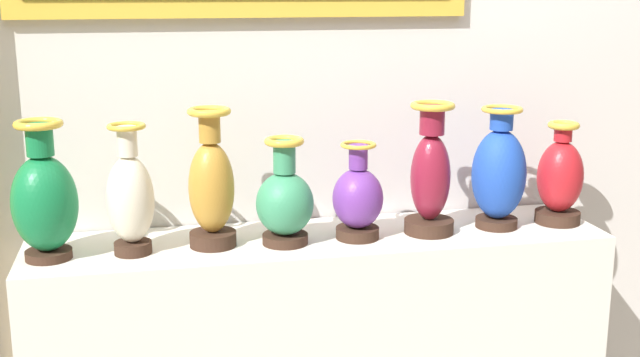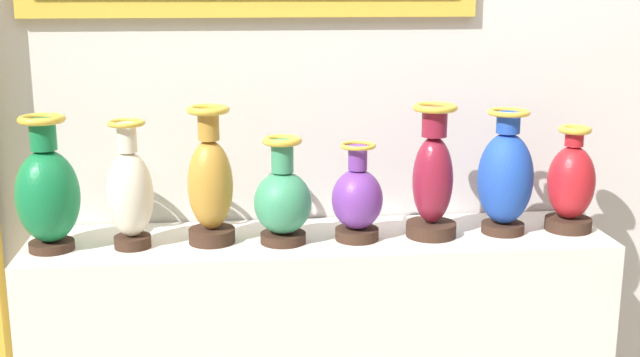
{
  "view_description": "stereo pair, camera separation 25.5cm",
  "coord_description": "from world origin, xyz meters",
  "px_view_note": "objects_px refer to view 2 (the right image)",
  "views": [
    {
      "loc": [
        -0.52,
        -2.43,
        1.78
      ],
      "look_at": [
        0.0,
        0.0,
        1.18
      ],
      "focal_mm": 45.75,
      "sensor_mm": 36.0,
      "label": 1
    },
    {
      "loc": [
        -0.27,
        -2.47,
        1.78
      ],
      "look_at": [
        0.0,
        0.0,
        1.18
      ],
      "focal_mm": 45.75,
      "sensor_mm": 36.0,
      "label": 2
    }
  ],
  "objects_px": {
    "vase_jade": "(283,200)",
    "vase_ivory": "(130,193)",
    "vase_ochre": "(210,184)",
    "vase_sapphire": "(505,178)",
    "vase_burgundy": "(433,179)",
    "vase_violet": "(357,200)",
    "vase_emerald": "(48,193)",
    "vase_crimson": "(571,185)"
  },
  "relations": [
    {
      "from": "vase_violet",
      "to": "vase_crimson",
      "type": "relative_size",
      "value": 0.89
    },
    {
      "from": "vase_ivory",
      "to": "vase_sapphire",
      "type": "relative_size",
      "value": 0.98
    },
    {
      "from": "vase_crimson",
      "to": "vase_sapphire",
      "type": "bearing_deg",
      "value": -179.05
    },
    {
      "from": "vase_emerald",
      "to": "vase_ochre",
      "type": "xyz_separation_m",
      "value": [
        0.48,
        0.02,
        0.01
      ]
    },
    {
      "from": "vase_burgundy",
      "to": "vase_emerald",
      "type": "bearing_deg",
      "value": -179.51
    },
    {
      "from": "vase_crimson",
      "to": "vase_jade",
      "type": "bearing_deg",
      "value": -178.15
    },
    {
      "from": "vase_jade",
      "to": "vase_ivory",
      "type": "bearing_deg",
      "value": 179.69
    },
    {
      "from": "vase_burgundy",
      "to": "vase_jade",
      "type": "bearing_deg",
      "value": -178.31
    },
    {
      "from": "vase_emerald",
      "to": "vase_crimson",
      "type": "distance_m",
      "value": 1.64
    },
    {
      "from": "vase_ivory",
      "to": "vase_violet",
      "type": "height_order",
      "value": "vase_ivory"
    },
    {
      "from": "vase_ivory",
      "to": "vase_jade",
      "type": "bearing_deg",
      "value": -0.31
    },
    {
      "from": "vase_burgundy",
      "to": "vase_crimson",
      "type": "bearing_deg",
      "value": 2.02
    },
    {
      "from": "vase_ochre",
      "to": "vase_violet",
      "type": "bearing_deg",
      "value": -2.35
    },
    {
      "from": "vase_ivory",
      "to": "vase_jade",
      "type": "height_order",
      "value": "vase_ivory"
    },
    {
      "from": "vase_jade",
      "to": "vase_burgundy",
      "type": "bearing_deg",
      "value": 1.69
    },
    {
      "from": "vase_jade",
      "to": "vase_sapphire",
      "type": "xyz_separation_m",
      "value": [
        0.72,
        0.03,
        0.05
      ]
    },
    {
      "from": "vase_ochre",
      "to": "vase_jade",
      "type": "distance_m",
      "value": 0.23
    },
    {
      "from": "vase_ochre",
      "to": "vase_burgundy",
      "type": "bearing_deg",
      "value": -0.87
    },
    {
      "from": "vase_emerald",
      "to": "vase_violet",
      "type": "bearing_deg",
      "value": 0.11
    },
    {
      "from": "vase_ochre",
      "to": "vase_jade",
      "type": "bearing_deg",
      "value": -6.34
    },
    {
      "from": "vase_ivory",
      "to": "vase_ochre",
      "type": "relative_size",
      "value": 0.92
    },
    {
      "from": "vase_sapphire",
      "to": "vase_ochre",
      "type": "bearing_deg",
      "value": -179.87
    },
    {
      "from": "vase_burgundy",
      "to": "vase_sapphire",
      "type": "height_order",
      "value": "vase_burgundy"
    },
    {
      "from": "vase_jade",
      "to": "vase_sapphire",
      "type": "relative_size",
      "value": 0.83
    },
    {
      "from": "vase_ivory",
      "to": "vase_ochre",
      "type": "xyz_separation_m",
      "value": [
        0.24,
        0.02,
        0.01
      ]
    },
    {
      "from": "vase_violet",
      "to": "vase_burgundy",
      "type": "distance_m",
      "value": 0.25
    },
    {
      "from": "vase_ivory",
      "to": "vase_violet",
      "type": "relative_size",
      "value": 1.28
    },
    {
      "from": "vase_burgundy",
      "to": "vase_crimson",
      "type": "relative_size",
      "value": 1.23
    },
    {
      "from": "vase_sapphire",
      "to": "vase_violet",
      "type": "bearing_deg",
      "value": -177.53
    },
    {
      "from": "vase_ochre",
      "to": "vase_crimson",
      "type": "xyz_separation_m",
      "value": [
        1.16,
        0.01,
        -0.03
      ]
    },
    {
      "from": "vase_ochre",
      "to": "vase_violet",
      "type": "xyz_separation_m",
      "value": [
        0.45,
        -0.02,
        -0.06
      ]
    },
    {
      "from": "vase_ivory",
      "to": "vase_crimson",
      "type": "distance_m",
      "value": 1.4
    },
    {
      "from": "vase_emerald",
      "to": "vase_violet",
      "type": "height_order",
      "value": "vase_emerald"
    },
    {
      "from": "vase_emerald",
      "to": "vase_crimson",
      "type": "bearing_deg",
      "value": 0.92
    },
    {
      "from": "vase_emerald",
      "to": "vase_crimson",
      "type": "xyz_separation_m",
      "value": [
        1.64,
        0.03,
        -0.03
      ]
    },
    {
      "from": "vase_ivory",
      "to": "vase_burgundy",
      "type": "bearing_deg",
      "value": 0.7
    },
    {
      "from": "vase_ochre",
      "to": "vase_sapphire",
      "type": "height_order",
      "value": "vase_ochre"
    },
    {
      "from": "vase_ochre",
      "to": "vase_violet",
      "type": "distance_m",
      "value": 0.46
    },
    {
      "from": "vase_crimson",
      "to": "vase_emerald",
      "type": "bearing_deg",
      "value": -179.08
    },
    {
      "from": "vase_emerald",
      "to": "vase_burgundy",
      "type": "height_order",
      "value": "vase_burgundy"
    },
    {
      "from": "vase_crimson",
      "to": "vase_burgundy",
      "type": "bearing_deg",
      "value": -177.98
    },
    {
      "from": "vase_ivory",
      "to": "vase_sapphire",
      "type": "height_order",
      "value": "vase_sapphire"
    }
  ]
}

